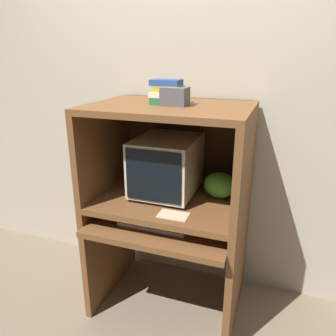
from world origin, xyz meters
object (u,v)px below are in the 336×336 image
at_px(crt_monitor, 167,165).
at_px(mouse, 197,232).
at_px(snack_bag, 220,185).
at_px(storage_box, 175,96).
at_px(book_stack, 167,92).
at_px(keyboard, 154,224).

xyz_separation_m(crt_monitor, mouse, (0.27, -0.25, -0.29)).
relative_size(snack_bag, storage_box, 1.40).
bearing_deg(storage_box, book_stack, 151.10).
height_order(snack_bag, book_stack, book_stack).
bearing_deg(book_stack, snack_bag, 15.74).
relative_size(crt_monitor, storage_box, 3.25).
relative_size(mouse, book_stack, 0.30).
relative_size(crt_monitor, mouse, 8.01).
distance_m(keyboard, book_stack, 0.76).
xyz_separation_m(snack_bag, storage_box, (-0.26, -0.12, 0.54)).
bearing_deg(keyboard, mouse, -2.30).
distance_m(mouse, storage_box, 0.77).
relative_size(keyboard, storage_box, 2.89).
xyz_separation_m(snack_bag, book_stack, (-0.31, -0.09, 0.56)).
xyz_separation_m(crt_monitor, book_stack, (0.02, -0.05, 0.45)).
bearing_deg(snack_bag, book_stack, -164.26).
bearing_deg(crt_monitor, storage_box, -44.84).
bearing_deg(crt_monitor, keyboard, -88.39).
xyz_separation_m(mouse, snack_bag, (0.06, 0.29, 0.18)).
height_order(keyboard, storage_box, storage_box).
bearing_deg(mouse, snack_bag, 77.65).
bearing_deg(mouse, keyboard, 177.70).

